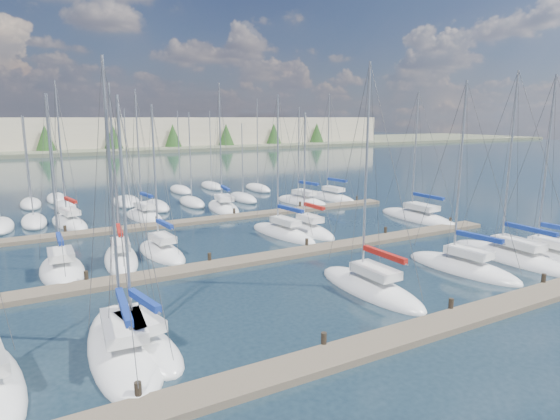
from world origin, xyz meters
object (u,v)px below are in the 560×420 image
sailboat_g (546,257)px  sailboat_n (69,223)px  sailboat_o (144,216)px  sailboat_d (370,288)px  sailboat_q (302,202)px  sailboat_r (331,198)px  sailboat_p (223,207)px  sailboat_e (462,267)px  sailboat_j (162,252)px  sailboat_k (283,233)px  sailboat_b (124,346)px  sailboat_c (138,344)px  sailboat_m (417,217)px  sailboat_h (62,270)px  sailboat_l (308,230)px  sailboat_f (511,257)px  sailboat_i (121,259)px

sailboat_g → sailboat_n: sailboat_n is taller
sailboat_g → sailboat_o: sailboat_g is taller
sailboat_d → sailboat_q: size_ratio=1.16×
sailboat_r → sailboat_p: (-14.27, 0.57, -0.01)m
sailboat_e → sailboat_j: bearing=133.6°
sailboat_k → sailboat_b: 21.56m
sailboat_b → sailboat_c: sailboat_b is taller
sailboat_b → sailboat_o: (7.33, 27.29, 0.02)m
sailboat_r → sailboat_p: size_ratio=0.94×
sailboat_e → sailboat_k: bearing=105.3°
sailboat_r → sailboat_b: (-30.45, -27.28, -0.02)m
sailboat_m → sailboat_j: sailboat_m is taller
sailboat_p → sailboat_k: bearing=-81.0°
sailboat_d → sailboat_q: sailboat_d is taller
sailboat_k → sailboat_h: 17.69m
sailboat_h → sailboat_l: bearing=4.4°
sailboat_n → sailboat_q: bearing=-13.4°
sailboat_g → sailboat_q: (-3.38, 27.82, -0.01)m
sailboat_k → sailboat_p: 13.56m
sailboat_c → sailboat_j: (4.81, 13.83, 0.00)m
sailboat_r → sailboat_b: bearing=-145.6°
sailboat_m → sailboat_k: bearing=176.0°
sailboat_m → sailboat_r: bearing=92.7°
sailboat_k → sailboat_f: sailboat_f is taller
sailboat_f → sailboat_h: 31.24m
sailboat_m → sailboat_o: (-23.92, 13.91, 0.02)m
sailboat_o → sailboat_e: sailboat_o is taller
sailboat_m → sailboat_h: (-32.73, -0.60, 0.01)m
sailboat_e → sailboat_r: bearing=65.3°
sailboat_p → sailboat_c: size_ratio=1.23×
sailboat_g → sailboat_e: 7.33m
sailboat_i → sailboat_e: size_ratio=1.00×
sailboat_g → sailboat_m: 14.64m
sailboat_g → sailboat_l: (-10.61, 15.26, -0.00)m
sailboat_l → sailboat_i: 16.24m
sailboat_k → sailboat_p: (0.04, 13.56, -0.00)m
sailboat_l → sailboat_p: bearing=97.7°
sailboat_g → sailboat_n: bearing=130.8°
sailboat_m → sailboat_p: size_ratio=0.92×
sailboat_r → sailboat_c: bearing=-144.9°
sailboat_b → sailboat_o: bearing=79.7°
sailboat_g → sailboat_b: (-29.25, 1.11, -0.01)m
sailboat_c → sailboat_e: (21.45, 0.37, 0.00)m
sailboat_g → sailboat_d: bearing=170.6°
sailboat_l → sailboat_m: bearing=-5.9°
sailboat_c → sailboat_g: bearing=-13.7°
sailboat_m → sailboat_l: bearing=176.0°
sailboat_g → sailboat_e: size_ratio=1.04×
sailboat_b → sailboat_j: bearing=73.2°
sailboat_g → sailboat_i: bearing=147.4°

